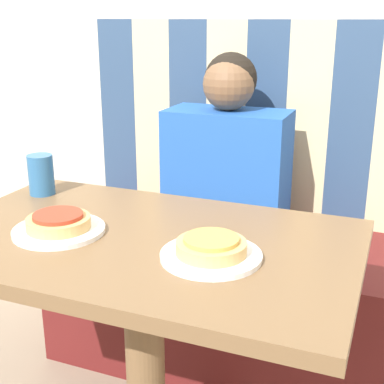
% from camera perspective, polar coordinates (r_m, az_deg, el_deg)
% --- Properties ---
extents(booth_seat, '(1.21, 0.58, 0.50)m').
position_cam_1_polar(booth_seat, '(2.02, 3.46, -10.84)').
color(booth_seat, '#5B1919').
rests_on(booth_seat, ground_plane).
extents(booth_backrest, '(1.21, 0.09, 0.72)m').
position_cam_1_polar(booth_backrest, '(2.04, 5.98, 7.64)').
color(booth_backrest, navy).
rests_on(booth_backrest, booth_seat).
extents(dining_table, '(1.01, 0.62, 0.74)m').
position_cam_1_polar(dining_table, '(1.31, -5.30, -9.03)').
color(dining_table, brown).
rests_on(dining_table, ground_plane).
extents(person, '(0.41, 0.21, 0.62)m').
position_cam_1_polar(person, '(1.83, 3.80, 3.99)').
color(person, '#2356B2').
rests_on(person, booth_seat).
extents(plate_left, '(0.22, 0.22, 0.01)m').
position_cam_1_polar(plate_left, '(1.32, -14.00, -3.99)').
color(plate_left, white).
rests_on(plate_left, dining_table).
extents(plate_right, '(0.22, 0.22, 0.01)m').
position_cam_1_polar(plate_right, '(1.15, 2.04, -6.81)').
color(plate_right, white).
rests_on(plate_right, dining_table).
extents(pizza_left, '(0.15, 0.15, 0.04)m').
position_cam_1_polar(pizza_left, '(1.31, -14.07, -3.07)').
color(pizza_left, tan).
rests_on(pizza_left, plate_left).
extents(pizza_right, '(0.15, 0.15, 0.04)m').
position_cam_1_polar(pizza_right, '(1.14, 2.06, -5.78)').
color(pizza_right, tan).
rests_on(pizza_right, plate_right).
extents(drinking_cup, '(0.07, 0.07, 0.12)m').
position_cam_1_polar(drinking_cup, '(1.61, -15.81, 1.79)').
color(drinking_cup, '#2D669E').
rests_on(drinking_cup, dining_table).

